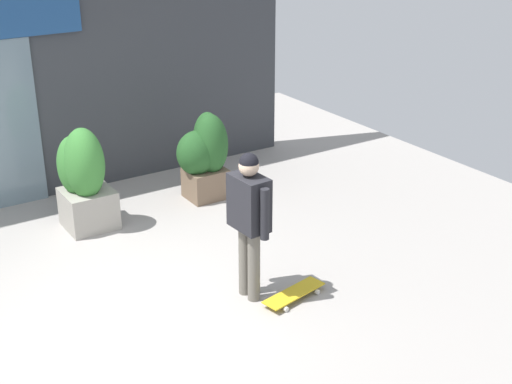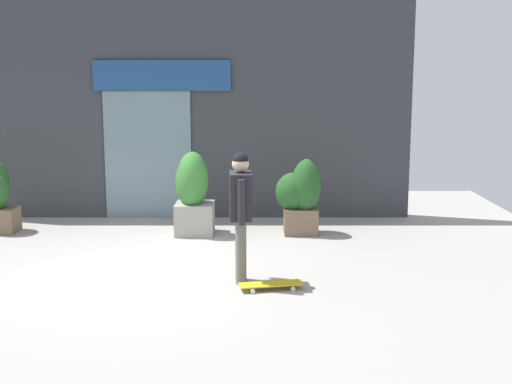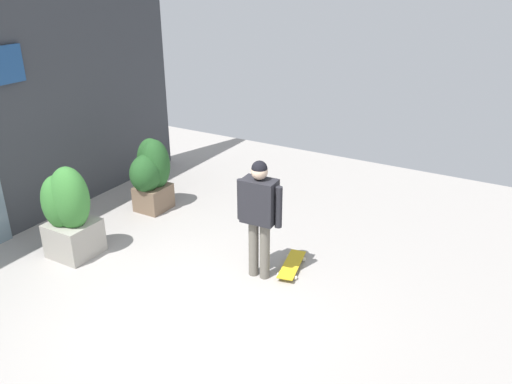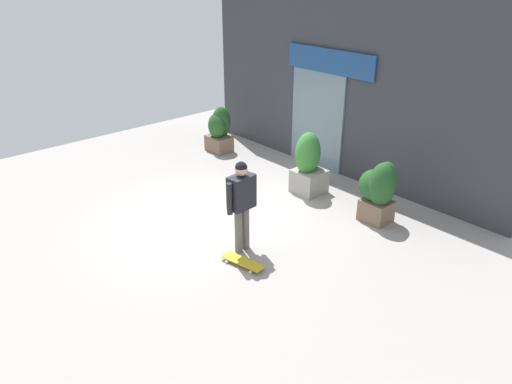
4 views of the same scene
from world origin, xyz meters
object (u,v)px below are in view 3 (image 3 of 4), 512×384
(skateboarder, at_px, (259,209))
(planter_box_left, at_px, (152,172))
(planter_box_right, at_px, (68,212))
(skateboard, at_px, (292,265))

(skateboarder, relative_size, planter_box_left, 1.33)
(skateboarder, height_order, planter_box_left, skateboarder)
(planter_box_left, xyz_separation_m, planter_box_right, (-1.74, -0.00, 0.01))
(skateboarder, xyz_separation_m, planter_box_left, (0.91, 2.52, -0.32))
(planter_box_left, bearing_deg, planter_box_right, -179.85)
(planter_box_right, bearing_deg, skateboard, -67.17)
(skateboard, relative_size, planter_box_left, 0.65)
(skateboarder, height_order, skateboard, skateboarder)
(skateboarder, bearing_deg, skateboard, -42.97)
(planter_box_left, bearing_deg, skateboarder, -109.89)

